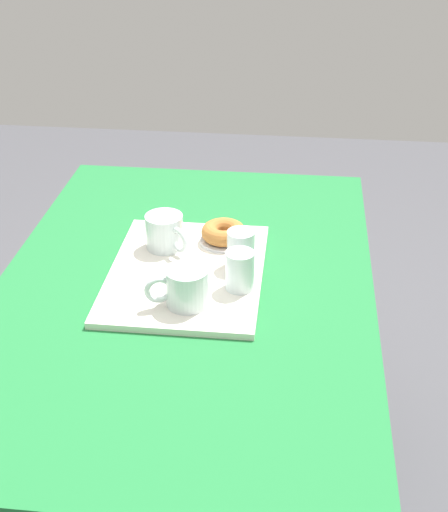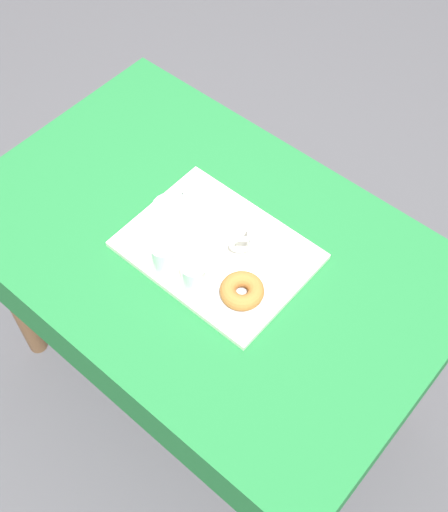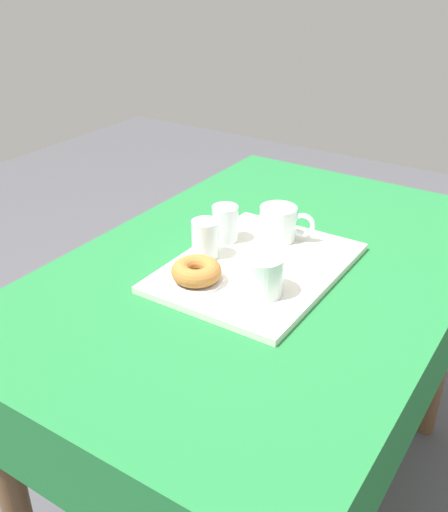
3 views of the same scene
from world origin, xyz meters
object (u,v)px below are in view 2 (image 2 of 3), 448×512
(dining_table, at_px, (206,267))
(tea_mug_right, at_px, (171,216))
(donut_plate_left, at_px, (242,296))
(serving_tray, at_px, (217,250))
(sugar_donut_left, at_px, (242,291))
(tea_mug_left, at_px, (264,244))
(water_glass_far, at_px, (164,258))
(water_glass_near, at_px, (194,277))

(dining_table, height_order, tea_mug_right, tea_mug_right)
(dining_table, distance_m, donut_plate_left, 0.23)
(dining_table, xyz_separation_m, serving_tray, (-0.04, -0.00, 0.11))
(tea_mug_right, xyz_separation_m, sugar_donut_left, (-0.27, 0.05, -0.01))
(tea_mug_left, height_order, tea_mug_right, same)
(tea_mug_right, bearing_deg, donut_plate_left, 170.25)
(donut_plate_left, xyz_separation_m, sugar_donut_left, (0.00, 0.00, 0.02))
(water_glass_far, bearing_deg, water_glass_near, -175.89)
(water_glass_near, bearing_deg, water_glass_far, 4.11)
(tea_mug_right, xyz_separation_m, water_glass_far, (-0.07, 0.10, 0.00))
(water_glass_near, xyz_separation_m, water_glass_far, (0.09, 0.01, -0.00))
(tea_mug_right, height_order, water_glass_far, water_glass_far)
(serving_tray, bearing_deg, donut_plate_left, 153.35)
(tea_mug_left, xyz_separation_m, tea_mug_right, (0.23, 0.09, 0.00))
(serving_tray, relative_size, sugar_donut_left, 4.28)
(donut_plate_left, bearing_deg, tea_mug_right, -9.75)
(tea_mug_right, bearing_deg, serving_tray, -170.90)
(sugar_donut_left, bearing_deg, water_glass_near, 25.46)
(dining_table, bearing_deg, water_glass_near, 121.63)
(tea_mug_right, height_order, sugar_donut_left, tea_mug_right)
(donut_plate_left, height_order, sugar_donut_left, sugar_donut_left)
(dining_table, relative_size, donut_plate_left, 11.32)
(serving_tray, relative_size, water_glass_near, 5.22)
(water_glass_far, distance_m, sugar_donut_left, 0.21)
(tea_mug_right, relative_size, sugar_donut_left, 1.22)
(tea_mug_left, bearing_deg, serving_tray, 33.86)
(tea_mug_right, distance_m, sugar_donut_left, 0.28)
(serving_tray, distance_m, water_glass_far, 0.15)
(dining_table, relative_size, serving_tray, 2.79)
(dining_table, bearing_deg, tea_mug_right, 13.03)
(serving_tray, bearing_deg, water_glass_far, 64.07)
(tea_mug_left, height_order, water_glass_far, water_glass_far)
(tea_mug_left, relative_size, donut_plate_left, 1.00)
(serving_tray, distance_m, tea_mug_right, 0.14)
(tea_mug_left, distance_m, water_glass_far, 0.25)
(sugar_donut_left, bearing_deg, dining_table, -20.93)
(water_glass_far, height_order, donut_plate_left, water_glass_far)
(dining_table, bearing_deg, tea_mug_left, -155.00)
(donut_plate_left, bearing_deg, water_glass_near, 25.46)
(dining_table, height_order, donut_plate_left, donut_plate_left)
(serving_tray, xyz_separation_m, donut_plate_left, (-0.14, 0.07, 0.01))
(water_glass_near, relative_size, water_glass_far, 1.00)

